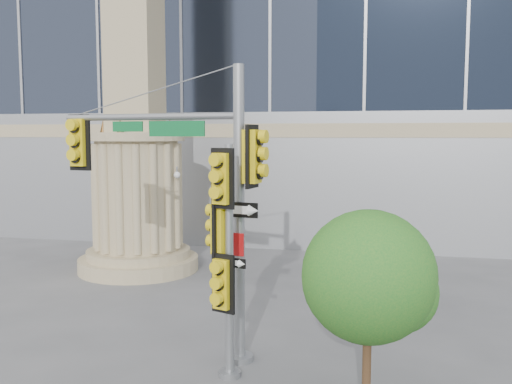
# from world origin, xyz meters

# --- Properties ---
(monument) EXTENTS (4.40, 4.40, 16.60)m
(monument) POSITION_xyz_m (-6.00, 9.00, 5.52)
(monument) COLOR tan
(monument) RESTS_ON ground
(main_signal_pole) EXTENTS (5.01, 1.32, 6.52)m
(main_signal_pole) POSITION_xyz_m (-1.45, 1.70, 4.04)
(main_signal_pole) COLOR slate
(main_signal_pole) RESTS_ON ground
(secondary_signal_pole) EXTENTS (0.83, 0.79, 4.84)m
(secondary_signal_pole) POSITION_xyz_m (-0.37, 0.56, 2.84)
(secondary_signal_pole) COLOR slate
(secondary_signal_pole) RESTS_ON ground
(street_tree) EXTENTS (2.40, 2.35, 3.74)m
(street_tree) POSITION_xyz_m (2.58, -0.49, 2.46)
(street_tree) COLOR tan
(street_tree) RESTS_ON ground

